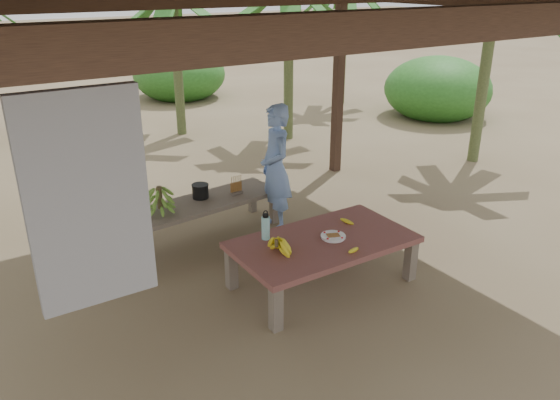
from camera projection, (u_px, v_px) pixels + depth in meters
ground at (260, 279)px, 5.70m from camera, size 80.00×80.00×0.00m
work_table at (323, 245)px, 5.45m from camera, size 1.81×1.01×0.50m
bench at (193, 208)px, 6.42m from camera, size 2.25×0.81×0.45m
ripe_banana_bunch at (276, 247)px, 5.11m from camera, size 0.31×0.28×0.17m
plate at (333, 237)px, 5.45m from camera, size 0.25×0.25×0.04m
loose_banana_front at (354, 250)px, 5.17m from camera, size 0.18×0.10×0.04m
loose_banana_side at (347, 221)px, 5.78m from camera, size 0.10×0.17×0.04m
water_flask at (266, 227)px, 5.40m from camera, size 0.08×0.08×0.31m
green_banana_stalk at (160, 199)px, 6.10m from camera, size 0.32×0.32×0.33m
cooking_pot at (200, 191)px, 6.55m from camera, size 0.19×0.19×0.17m
skewer_rack at (236, 185)px, 6.66m from camera, size 0.19×0.10×0.24m
woman at (276, 168)px, 6.57m from camera, size 0.50×0.64×1.57m
banana_plant_n at (173, 3)px, 10.00m from camera, size 1.80×1.80×2.94m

